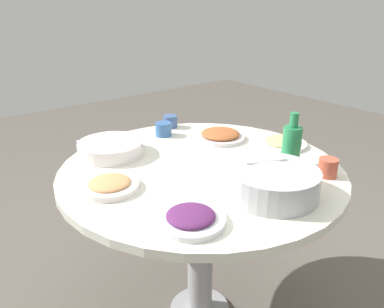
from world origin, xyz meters
The scene contains 11 objects.
round_dining_table centered at (0.00, 0.00, 0.66)m, with size 1.13×1.13×0.77m.
rice_bowl centered at (-0.03, 0.34, 0.82)m, with size 0.31×0.31×0.11m.
soup_bowl centered at (0.22, -0.34, 0.80)m, with size 0.28×0.28×0.06m.
dish_stirfry centered at (-0.27, -0.18, 0.79)m, with size 0.23×0.23×0.05m.
dish_noodles centered at (-0.44, 0.06, 0.79)m, with size 0.22×0.22×0.04m.
dish_shrimp centered at (0.38, -0.05, 0.79)m, with size 0.21×0.21×0.04m.
dish_eggplant centered at (0.29, 0.30, 0.79)m, with size 0.21×0.21×0.04m.
green_bottle centered at (-0.28, 0.22, 0.86)m, with size 0.07×0.07×0.22m.
tea_cup_near centered at (-0.19, -0.48, 0.81)m, with size 0.07×0.07×0.06m, color #3C598E.
tea_cup_far centered at (-0.31, 0.37, 0.81)m, with size 0.07×0.07×0.07m, color #BF533B.
tea_cup_side centered at (-0.09, -0.40, 0.81)m, with size 0.08×0.08×0.07m, color #325E9C.
Camera 1 is at (0.90, 1.05, 1.40)m, focal length 35.22 mm.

